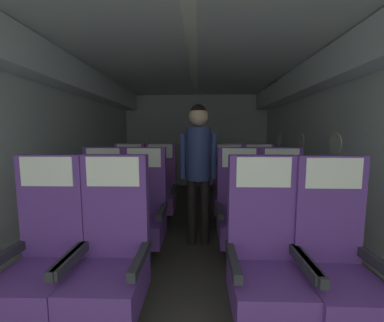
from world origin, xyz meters
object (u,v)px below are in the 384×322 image
Objects in this scene: seat_b_left_window at (102,212)px; seat_c_right_window at (229,192)px; seat_a_left_aisle at (111,260)px; seat_c_left_aisle at (160,191)px; seat_b_left_aisle at (143,213)px; seat_c_right_aisle at (259,192)px; seat_a_right_aisle at (336,265)px; seat_a_right_window at (264,262)px; seat_c_left_window at (128,191)px; flight_attendant at (198,159)px; seat_a_left_window at (44,259)px; seat_b_right_window at (239,213)px; seat_b_right_aisle at (282,214)px.

seat_b_left_window and seat_c_right_window have the same top height.
seat_c_left_aisle is (0.01, 1.94, 0.00)m from seat_a_left_aisle.
seat_b_left_aisle is 1.75m from seat_c_right_aisle.
seat_a_right_aisle and seat_a_right_window have the same top height.
seat_a_right_aisle is 2.44m from seat_c_left_aisle.
seat_a_right_window is 2.42m from seat_c_left_window.
seat_b_left_aisle is (-1.01, 0.95, 0.00)m from seat_a_right_window.
seat_b_left_aisle is at bearing 136.90° from seat_a_right_window.
seat_a_left_window is at bearing 45.41° from flight_attendant.
seat_a_left_window is 1.00× the size of seat_a_right_window.
seat_a_left_window is 1.00× the size of seat_c_left_aisle.
seat_b_right_window is 0.95m from seat_c_right_window.
seat_b_left_aisle is 1.09m from seat_c_left_window.
seat_a_left_aisle is 1.00× the size of seat_c_right_window.
seat_c_right_window is 0.71× the size of flight_attendant.
seat_c_right_aisle is at bearing -0.59° from seat_c_left_aisle.
seat_b_right_aisle is (1.44, 0.96, 0.00)m from seat_a_left_aisle.
flight_attendant is (-0.44, -0.63, 0.54)m from seat_c_right_window.
seat_c_left_window is (-0.45, 0.99, 0.00)m from seat_b_left_aisle.
seat_b_right_window is 1.05m from seat_c_right_aisle.
seat_c_right_window is at bearing -131.14° from flight_attendant.
seat_b_left_aisle is 1.41m from seat_c_right_window.
seat_a_right_aisle is 0.44m from seat_a_right_window.
seat_a_left_window is 1.90m from seat_a_right_aisle.
seat_a_left_window is at bearing -153.01° from seat_b_right_aisle.
flight_attendant is at bearing -49.06° from seat_c_left_aisle.
seat_a_left_window is at bearing -89.94° from seat_b_left_window.
seat_b_right_aisle is at bearing -0.03° from seat_b_left_window.
seat_c_left_aisle is at bearing 117.23° from seat_a_right_window.
seat_a_right_window is at bearing 0.37° from seat_a_left_window.
seat_b_right_aisle is 1.00× the size of seat_c_left_window.
seat_a_left_aisle is 1.00× the size of seat_c_right_aisle.
seat_c_right_window is at bearing -0.97° from seat_c_left_aisle.
seat_c_right_aisle is at bearing 27.13° from seat_b_left_window.
seat_c_right_window is (1.01, 0.98, 0.00)m from seat_b_left_aisle.
seat_c_left_window is at bearing 146.55° from seat_b_right_window.
seat_a_right_window is 1.97m from seat_c_right_aisle.
seat_a_left_window is 1.05m from seat_b_left_aisle.
seat_a_left_window is 1.74m from flight_attendant.
seat_c_right_aisle is (1.90, -0.01, 0.00)m from seat_c_left_window.
seat_c_right_aisle is at bearing 53.18° from seat_a_left_aisle.
seat_a_left_window is 2.70m from seat_c_right_aisle.
seat_b_left_aisle is at bearing -145.96° from seat_c_right_aisle.
seat_b_left_aisle is at bearing 146.25° from seat_a_right_aisle.
seat_c_right_aisle is (0.44, 1.92, 0.00)m from seat_a_right_window.
seat_c_left_aisle is at bearing 89.21° from seat_b_left_aisle.
seat_c_right_aisle is (1.45, 0.98, 0.00)m from seat_b_left_aisle.
seat_c_left_aisle is at bearing 126.25° from seat_a_right_aisle.
seat_a_right_aisle and seat_b_left_aisle have the same top height.
seat_c_right_aisle is (1.44, 1.93, 0.00)m from seat_a_left_aisle.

